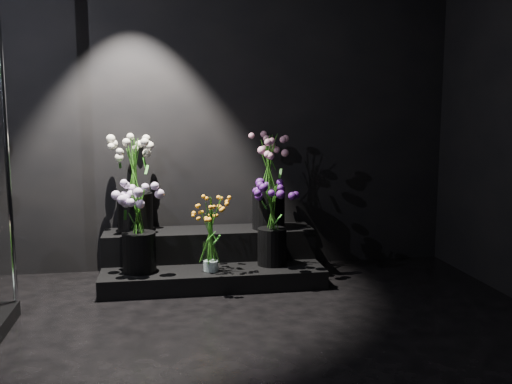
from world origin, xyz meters
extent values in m
plane|color=black|center=(0.00, 0.00, 0.00)|extent=(4.00, 4.00, 0.00)
plane|color=black|center=(0.00, 2.00, 1.40)|extent=(4.00, 0.00, 4.00)
plane|color=black|center=(0.00, -2.00, 1.40)|extent=(4.00, 0.00, 4.00)
cube|color=black|center=(-0.09, 1.58, 0.07)|extent=(1.69, 0.75, 0.14)
cube|color=black|center=(-0.09, 1.77, 0.26)|extent=(1.69, 0.37, 0.23)
cylinder|color=white|center=(-0.11, 1.37, 0.26)|extent=(0.12, 0.12, 0.23)
cylinder|color=black|center=(-0.64, 1.44, 0.29)|extent=(0.25, 0.25, 0.30)
cylinder|color=black|center=(0.37, 1.47, 0.28)|extent=(0.23, 0.23, 0.29)
cylinder|color=black|center=(-0.68, 1.79, 0.53)|extent=(0.28, 0.28, 0.31)
cylinder|color=black|center=(0.39, 1.73, 0.54)|extent=(0.27, 0.27, 0.34)
camera|label=1|loc=(-0.45, -2.77, 1.34)|focal=40.00mm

